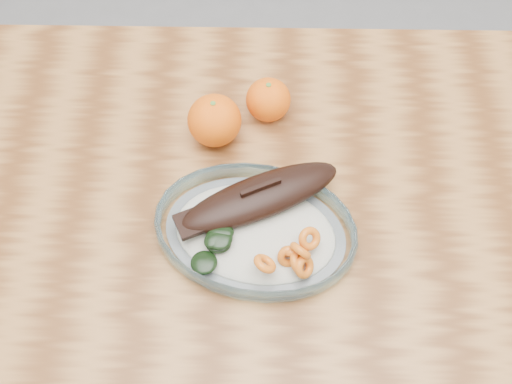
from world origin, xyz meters
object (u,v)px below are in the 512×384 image
dining_table (288,256)px  plated_meal (256,227)px  orange_right (268,100)px  orange_left (214,120)px

dining_table → plated_meal: bearing=-163.0°
dining_table → plated_meal: size_ratio=2.00×
dining_table → orange_right: size_ratio=17.11×
plated_meal → orange_left: size_ratio=7.32×
plated_meal → dining_table: bearing=28.4°
plated_meal → orange_right: plated_meal is taller
orange_left → orange_right: bearing=30.4°
plated_meal → orange_right: (0.02, 0.22, 0.02)m
dining_table → plated_meal: plated_meal is taller
orange_left → orange_right: (0.08, 0.05, -0.01)m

